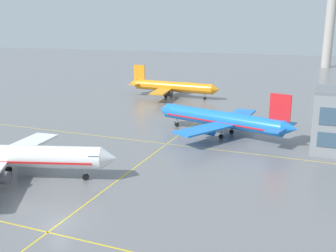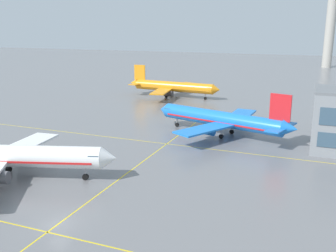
{
  "view_description": "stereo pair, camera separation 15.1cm",
  "coord_description": "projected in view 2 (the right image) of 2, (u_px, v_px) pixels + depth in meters",
  "views": [
    {
      "loc": [
        27.94,
        -34.38,
        23.34
      ],
      "look_at": [
        3.33,
        27.64,
        5.94
      ],
      "focal_mm": 41.34,
      "sensor_mm": 36.0,
      "label": 1
    },
    {
      "loc": [
        28.08,
        -34.33,
        23.34
      ],
      "look_at": [
        3.33,
        27.64,
        5.94
      ],
      "focal_mm": 41.34,
      "sensor_mm": 36.0,
      "label": 2
    }
  ],
  "objects": [
    {
      "name": "control_tower",
      "position": [
        331.0,
        21.0,
        214.89
      ],
      "size": [
        8.82,
        8.82,
        44.71
      ],
      "color": "#ADA89E",
      "rests_on": "ground"
    },
    {
      "name": "airliner_third_row",
      "position": [
        172.0,
        87.0,
        129.27
      ],
      "size": [
        32.8,
        28.24,
        10.19
      ],
      "color": "orange",
      "rests_on": "ground"
    },
    {
      "name": "ground_plane",
      "position": [
        58.0,
        224.0,
        46.81
      ],
      "size": [
        600.0,
        600.0,
        0.0
      ],
      "primitive_type": "plane",
      "color": "slate"
    },
    {
      "name": "airliner_second_row",
      "position": [
        222.0,
        119.0,
        83.86
      ],
      "size": [
        33.27,
        28.37,
        10.51
      ],
      "color": "blue",
      "rests_on": "ground"
    },
    {
      "name": "airliner_front_gate",
      "position": [
        8.0,
        156.0,
        60.18
      ],
      "size": [
        33.33,
        28.48,
        10.59
      ],
      "color": "white",
      "rests_on": "ground"
    },
    {
      "name": "taxiway_markings",
      "position": [
        123.0,
        176.0,
        61.79
      ],
      "size": [
        147.64,
        82.15,
        0.01
      ],
      "color": "yellow",
      "rests_on": "ground"
    }
  ]
}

